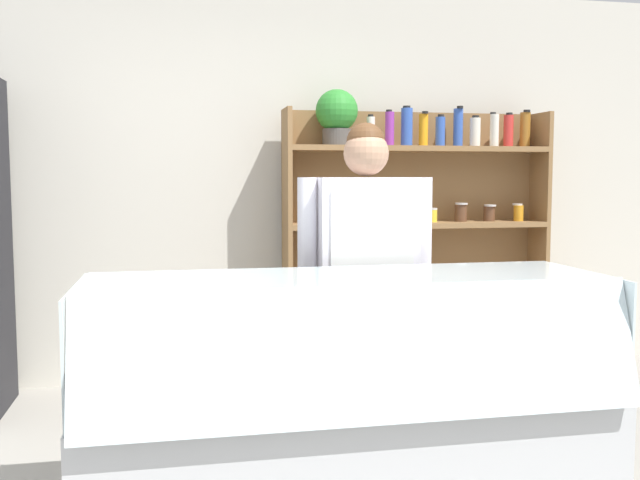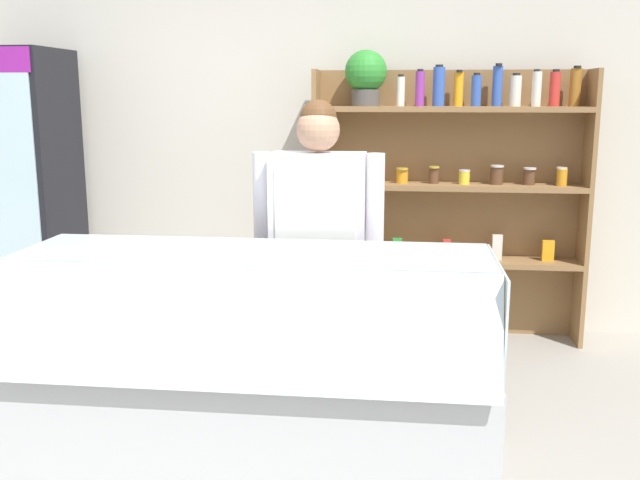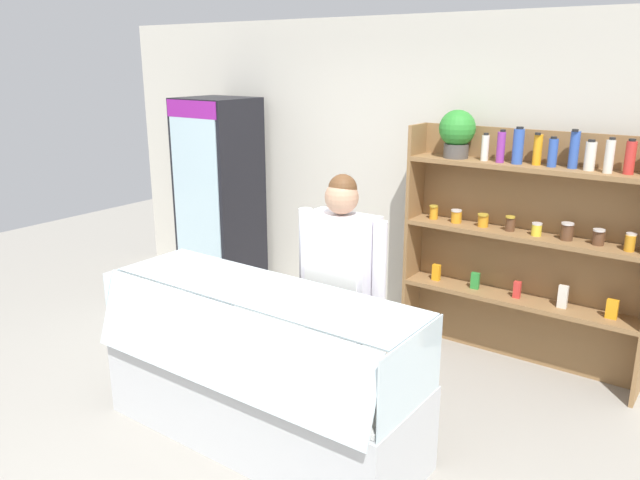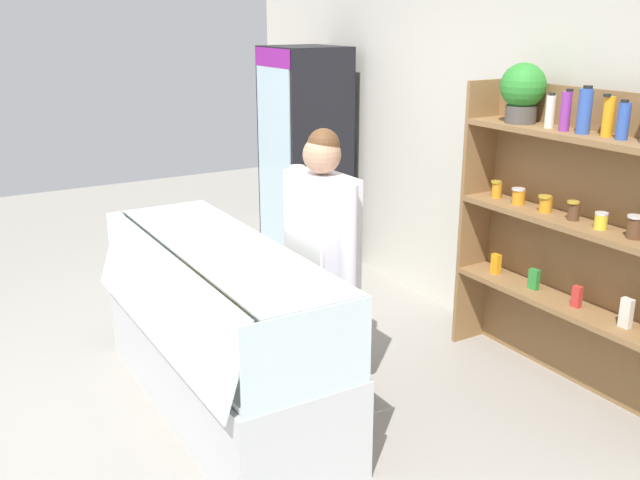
# 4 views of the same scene
# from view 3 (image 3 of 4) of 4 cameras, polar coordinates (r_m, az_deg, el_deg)

# --- Properties ---
(ground_plane) EXTENTS (12.00, 12.00, 0.00)m
(ground_plane) POSITION_cam_3_polar(r_m,az_deg,el_deg) (4.35, -7.52, -16.57)
(ground_plane) COLOR gray
(back_wall) EXTENTS (6.80, 0.10, 2.70)m
(back_wall) POSITION_cam_3_polar(r_m,az_deg,el_deg) (5.57, 7.84, 5.78)
(back_wall) COLOR beige
(back_wall) RESTS_ON ground
(drinks_fridge) EXTENTS (0.68, 0.64, 1.99)m
(drinks_fridge) POSITION_cam_3_polar(r_m,az_deg,el_deg) (6.32, -9.17, 3.69)
(drinks_fridge) COLOR black
(drinks_fridge) RESTS_ON ground
(shelving_unit) EXTENTS (1.84, 0.29, 1.98)m
(shelving_unit) POSITION_cam_3_polar(r_m,az_deg,el_deg) (4.97, 17.57, 1.24)
(shelving_unit) COLOR olive
(shelving_unit) RESTS_ON ground
(deli_display_case) EXTENTS (2.11, 0.78, 1.01)m
(deli_display_case) POSITION_cam_3_polar(r_m,az_deg,el_deg) (4.07, -5.48, -13.82)
(deli_display_case) COLOR silver
(deli_display_case) RESTS_ON ground
(shop_clerk) EXTENTS (0.66, 0.25, 1.66)m
(shop_clerk) POSITION_cam_3_polar(r_m,az_deg,el_deg) (4.07, 1.88, -3.33)
(shop_clerk) COLOR #2D2D38
(shop_clerk) RESTS_ON ground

